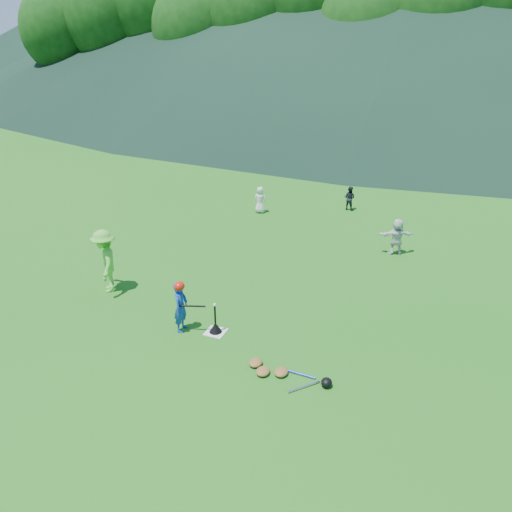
{
  "coord_description": "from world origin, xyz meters",
  "views": [
    {
      "loc": [
        4.54,
        -8.75,
        6.38
      ],
      "look_at": [
        0.0,
        2.5,
        0.9
      ],
      "focal_mm": 35.0,
      "sensor_mm": 36.0,
      "label": 1
    }
  ],
  "objects_px": {
    "fielder_a": "(260,200)",
    "fielder_b": "(349,198)",
    "batter_child": "(181,307)",
    "fielder_d": "(397,237)",
    "home_plate": "(216,332)",
    "batting_tee": "(216,328)",
    "adult_coach": "(105,261)",
    "equipment_pile": "(281,372)"
  },
  "relations": [
    {
      "from": "fielder_b",
      "to": "fielder_d",
      "type": "xyz_separation_m",
      "value": [
        2.27,
        -3.66,
        0.11
      ]
    },
    {
      "from": "batter_child",
      "to": "adult_coach",
      "type": "bearing_deg",
      "value": 65.47
    },
    {
      "from": "batting_tee",
      "to": "adult_coach",
      "type": "bearing_deg",
      "value": 167.56
    },
    {
      "from": "fielder_a",
      "to": "batting_tee",
      "type": "bearing_deg",
      "value": 100.98
    },
    {
      "from": "adult_coach",
      "to": "batting_tee",
      "type": "height_order",
      "value": "adult_coach"
    },
    {
      "from": "fielder_b",
      "to": "batting_tee",
      "type": "distance_m",
      "value": 9.86
    },
    {
      "from": "fielder_b",
      "to": "equipment_pile",
      "type": "distance_m",
      "value": 10.77
    },
    {
      "from": "batting_tee",
      "to": "equipment_pile",
      "type": "relative_size",
      "value": 0.38
    },
    {
      "from": "batting_tee",
      "to": "equipment_pile",
      "type": "height_order",
      "value": "batting_tee"
    },
    {
      "from": "fielder_a",
      "to": "fielder_d",
      "type": "xyz_separation_m",
      "value": [
        5.36,
        -2.04,
        0.07
      ]
    },
    {
      "from": "adult_coach",
      "to": "batting_tee",
      "type": "relative_size",
      "value": 2.54
    },
    {
      "from": "home_plate",
      "to": "equipment_pile",
      "type": "bearing_deg",
      "value": -25.43
    },
    {
      "from": "fielder_d",
      "to": "equipment_pile",
      "type": "relative_size",
      "value": 0.64
    },
    {
      "from": "batting_tee",
      "to": "batter_child",
      "type": "bearing_deg",
      "value": -166.67
    },
    {
      "from": "adult_coach",
      "to": "fielder_b",
      "type": "relative_size",
      "value": 1.84
    },
    {
      "from": "batter_child",
      "to": "fielder_d",
      "type": "relative_size",
      "value": 1.06
    },
    {
      "from": "home_plate",
      "to": "adult_coach",
      "type": "bearing_deg",
      "value": 167.56
    },
    {
      "from": "batter_child",
      "to": "fielder_d",
      "type": "xyz_separation_m",
      "value": [
        4.01,
        6.33,
        -0.03
      ]
    },
    {
      "from": "fielder_d",
      "to": "adult_coach",
      "type": "bearing_deg",
      "value": 13.55
    },
    {
      "from": "adult_coach",
      "to": "equipment_pile",
      "type": "relative_size",
      "value": 0.96
    },
    {
      "from": "adult_coach",
      "to": "fielder_d",
      "type": "bearing_deg",
      "value": 91.41
    },
    {
      "from": "home_plate",
      "to": "batting_tee",
      "type": "bearing_deg",
      "value": 0.0
    },
    {
      "from": "batting_tee",
      "to": "equipment_pile",
      "type": "xyz_separation_m",
      "value": [
        1.92,
        -0.91,
        -0.06
      ]
    },
    {
      "from": "home_plate",
      "to": "batting_tee",
      "type": "xyz_separation_m",
      "value": [
        0.0,
        0.0,
        0.12
      ]
    },
    {
      "from": "home_plate",
      "to": "equipment_pile",
      "type": "height_order",
      "value": "equipment_pile"
    },
    {
      "from": "fielder_a",
      "to": "fielder_b",
      "type": "xyz_separation_m",
      "value": [
        3.09,
        1.62,
        -0.04
      ]
    },
    {
      "from": "fielder_a",
      "to": "equipment_pile",
      "type": "xyz_separation_m",
      "value": [
        4.05,
        -9.1,
        -0.44
      ]
    },
    {
      "from": "home_plate",
      "to": "fielder_b",
      "type": "xyz_separation_m",
      "value": [
        0.96,
        9.81,
        0.46
      ]
    },
    {
      "from": "home_plate",
      "to": "equipment_pile",
      "type": "distance_m",
      "value": 2.13
    },
    {
      "from": "equipment_pile",
      "to": "fielder_a",
      "type": "bearing_deg",
      "value": 113.98
    },
    {
      "from": "batter_child",
      "to": "fielder_a",
      "type": "distance_m",
      "value": 8.48
    },
    {
      "from": "batting_tee",
      "to": "equipment_pile",
      "type": "distance_m",
      "value": 2.13
    },
    {
      "from": "home_plate",
      "to": "fielder_d",
      "type": "bearing_deg",
      "value": 62.27
    },
    {
      "from": "fielder_d",
      "to": "batting_tee",
      "type": "height_order",
      "value": "fielder_d"
    },
    {
      "from": "fielder_b",
      "to": "batting_tee",
      "type": "relative_size",
      "value": 1.38
    },
    {
      "from": "batter_child",
      "to": "fielder_a",
      "type": "height_order",
      "value": "batter_child"
    },
    {
      "from": "batter_child",
      "to": "adult_coach",
      "type": "height_order",
      "value": "adult_coach"
    },
    {
      "from": "batter_child",
      "to": "fielder_d",
      "type": "height_order",
      "value": "batter_child"
    },
    {
      "from": "home_plate",
      "to": "fielder_d",
      "type": "relative_size",
      "value": 0.39
    },
    {
      "from": "equipment_pile",
      "to": "home_plate",
      "type": "bearing_deg",
      "value": 154.57
    },
    {
      "from": "batting_tee",
      "to": "fielder_a",
      "type": "bearing_deg",
      "value": 104.55
    },
    {
      "from": "batter_child",
      "to": "batting_tee",
      "type": "height_order",
      "value": "batter_child"
    }
  ]
}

